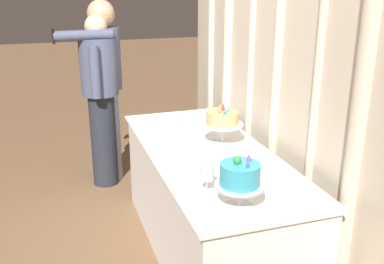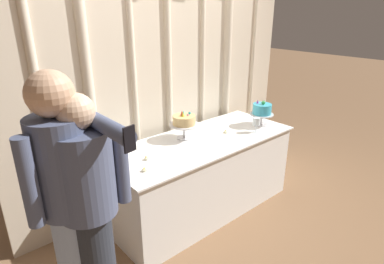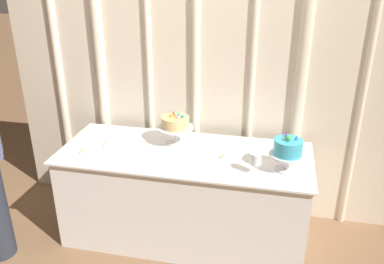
{
  "view_description": "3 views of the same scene",
  "coord_description": "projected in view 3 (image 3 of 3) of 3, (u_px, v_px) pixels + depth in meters",
  "views": [
    {
      "loc": [
        2.54,
        -0.83,
        1.83
      ],
      "look_at": [
        -0.12,
        0.02,
        0.87
      ],
      "focal_mm": 41.28,
      "sensor_mm": 36.0,
      "label": 1
    },
    {
      "loc": [
        -1.95,
        -1.98,
        1.96
      ],
      "look_at": [
        -0.11,
        0.12,
        0.87
      ],
      "focal_mm": 30.23,
      "sensor_mm": 36.0,
      "label": 2
    },
    {
      "loc": [
        0.64,
        -2.59,
        2.16
      ],
      "look_at": [
        0.07,
        0.07,
        0.96
      ],
      "focal_mm": 37.79,
      "sensor_mm": 36.0,
      "label": 3
    }
  ],
  "objects": [
    {
      "name": "cake_display_nearright",
      "position": [
        288.0,
        149.0,
        2.77
      ],
      "size": [
        0.25,
        0.25,
        0.27
      ],
      "color": "silver",
      "rests_on": "cake_table"
    },
    {
      "name": "tealight_far_left",
      "position": [
        82.0,
        152.0,
        3.08
      ],
      "size": [
        0.04,
        0.04,
        0.03
      ],
      "color": "beige",
      "rests_on": "cake_table"
    },
    {
      "name": "cake_table",
      "position": [
        185.0,
        195.0,
        3.24
      ],
      "size": [
        1.93,
        0.78,
        0.77
      ],
      "color": "white",
      "rests_on": "ground_plane"
    },
    {
      "name": "tealight_near_left",
      "position": [
        105.0,
        144.0,
        3.2
      ],
      "size": [
        0.04,
        0.04,
        0.03
      ],
      "color": "beige",
      "rests_on": "cake_table"
    },
    {
      "name": "tealight_near_right",
      "position": [
        223.0,
        157.0,
        3.0
      ],
      "size": [
        0.04,
        0.04,
        0.03
      ],
      "color": "beige",
      "rests_on": "cake_table"
    },
    {
      "name": "draped_curtain",
      "position": [
        196.0,
        69.0,
        3.33
      ],
      "size": [
        3.32,
        0.15,
        2.52
      ],
      "color": "beige",
      "rests_on": "ground_plane"
    },
    {
      "name": "cake_display_nearleft",
      "position": [
        175.0,
        124.0,
        3.16
      ],
      "size": [
        0.29,
        0.29,
        0.28
      ],
      "color": "silver",
      "rests_on": "cake_table"
    },
    {
      "name": "wine_glass",
      "position": [
        256.0,
        160.0,
        2.75
      ],
      "size": [
        0.08,
        0.08,
        0.15
      ],
      "color": "silver",
      "rests_on": "cake_table"
    },
    {
      "name": "ground_plane",
      "position": [
        182.0,
        242.0,
        3.31
      ],
      "size": [
        24.0,
        24.0,
        0.0
      ],
      "primitive_type": "plane",
      "color": "#846042"
    }
  ]
}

